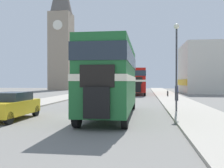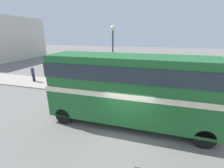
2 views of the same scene
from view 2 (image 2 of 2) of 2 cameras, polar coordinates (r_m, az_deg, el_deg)
The scene contains 5 objects.
ground_plane at distance 8.62m, azimuth 5.57°, elevation -19.85°, with size 120.00×120.00×0.00m, color slate.
sidewalk_right at distance 14.47m, azimuth 10.51°, elevation -3.18°, with size 3.50×120.00×0.12m.
double_decker_bus at distance 8.73m, azimuth 6.69°, elevation -0.56°, with size 2.50×9.75×4.22m.
pedestrian_walking at distance 19.33m, azimuth -27.90°, elevation 3.73°, with size 0.35×0.35×1.75m.
street_lamp at distance 12.78m, azimuth 0.30°, elevation 12.34°, with size 0.36×0.36×5.86m.
Camera 2 is at (-6.68, -1.08, 5.35)m, focal length 24.00 mm.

